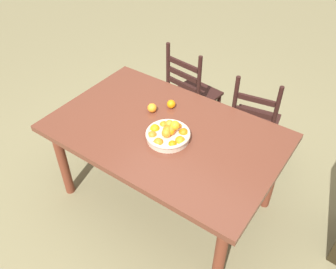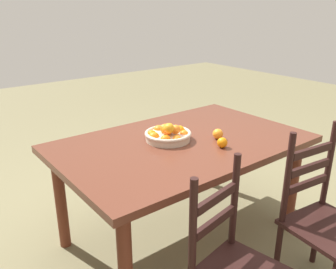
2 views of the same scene
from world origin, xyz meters
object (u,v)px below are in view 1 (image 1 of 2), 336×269
object	(u,v)px
chair_by_cabinet	(254,124)
orange_loose_1	(152,108)
orange_loose_0	(171,104)
fruit_bowl	(168,134)
dining_table	(165,139)
chair_near_window	(191,94)

from	to	relation	value
chair_by_cabinet	orange_loose_1	bearing A→B (deg)	40.47
chair_by_cabinet	orange_loose_0	distance (m)	0.83
orange_loose_1	fruit_bowl	bearing A→B (deg)	-33.55
fruit_bowl	orange_loose_1	world-z (taller)	fruit_bowl
dining_table	chair_by_cabinet	distance (m)	0.93
dining_table	orange_loose_1	world-z (taller)	orange_loose_1
fruit_bowl	chair_near_window	bearing A→B (deg)	112.53
dining_table	orange_loose_1	bearing A→B (deg)	149.72
dining_table	orange_loose_0	bearing A→B (deg)	115.79
orange_loose_0	orange_loose_1	xyz separation A→B (m)	(-0.09, -0.13, 0.00)
dining_table	chair_by_cabinet	size ratio (longest dim) A/B	1.76
chair_near_window	orange_loose_1	bearing A→B (deg)	104.74
chair_by_cabinet	dining_table	bearing A→B (deg)	55.88
fruit_bowl	orange_loose_0	xyz separation A→B (m)	(-0.19, 0.31, -0.01)
chair_by_cabinet	chair_near_window	bearing A→B (deg)	-13.90
chair_near_window	chair_by_cabinet	bearing A→B (deg)	-177.05
orange_loose_0	orange_loose_1	world-z (taller)	orange_loose_1
chair_near_window	dining_table	bearing A→B (deg)	116.65
orange_loose_1	orange_loose_0	bearing A→B (deg)	54.82
chair_by_cabinet	orange_loose_1	xyz separation A→B (m)	(-0.58, -0.70, 0.35)
dining_table	chair_by_cabinet	world-z (taller)	chair_by_cabinet
dining_table	orange_loose_0	xyz separation A→B (m)	(-0.12, 0.25, 0.12)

